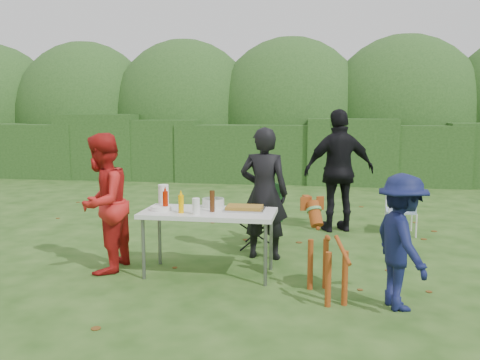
% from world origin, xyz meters
% --- Properties ---
extents(ground, '(80.00, 80.00, 0.00)m').
position_xyz_m(ground, '(0.00, 0.00, 0.00)').
color(ground, '#1E4211').
extents(hedge_row, '(22.00, 1.40, 1.70)m').
position_xyz_m(hedge_row, '(0.00, 8.00, 0.85)').
color(hedge_row, '#23471C').
rests_on(hedge_row, ground).
extents(shrub_backdrop, '(20.00, 2.60, 3.20)m').
position_xyz_m(shrub_backdrop, '(0.00, 9.60, 1.60)').
color(shrub_backdrop, '#3D6628').
rests_on(shrub_backdrop, ground).
extents(folding_table, '(1.50, 0.70, 0.74)m').
position_xyz_m(folding_table, '(-0.24, 0.08, 0.69)').
color(folding_table, silver).
rests_on(folding_table, ground).
extents(person_cook, '(0.63, 0.43, 1.66)m').
position_xyz_m(person_cook, '(0.29, 0.85, 0.83)').
color(person_cook, black).
rests_on(person_cook, ground).
extents(person_red_jacket, '(0.62, 0.79, 1.61)m').
position_xyz_m(person_red_jacket, '(-1.48, 0.01, 0.81)').
color(person_red_jacket, red).
rests_on(person_red_jacket, ground).
extents(person_black_puffy, '(1.20, 0.80, 1.89)m').
position_xyz_m(person_black_puffy, '(1.26, 2.50, 0.94)').
color(person_black_puffy, black).
rests_on(person_black_puffy, ground).
extents(child, '(0.70, 0.94, 1.29)m').
position_xyz_m(child, '(1.76, -0.58, 0.64)').
color(child, '#101641').
rests_on(child, ground).
extents(dog, '(0.73, 1.05, 0.93)m').
position_xyz_m(dog, '(1.08, -0.41, 0.46)').
color(dog, '#903E15').
rests_on(dog, ground).
extents(camping_chair, '(0.74, 0.74, 0.87)m').
position_xyz_m(camping_chair, '(0.17, 1.45, 0.44)').
color(camping_chair, '#123614').
rests_on(camping_chair, ground).
extents(lawn_chair, '(0.50, 0.50, 0.78)m').
position_xyz_m(lawn_chair, '(2.19, 2.45, 0.39)').
color(lawn_chair, '#4576BC').
rests_on(lawn_chair, ground).
extents(food_tray, '(0.45, 0.30, 0.02)m').
position_xyz_m(food_tray, '(0.15, 0.17, 0.75)').
color(food_tray, '#B7B7BA').
rests_on(food_tray, folding_table).
extents(focaccia_bread, '(0.40, 0.26, 0.04)m').
position_xyz_m(focaccia_bread, '(0.15, 0.17, 0.78)').
color(focaccia_bread, olive).
rests_on(focaccia_bread, food_tray).
extents(mustard_bottle, '(0.06, 0.06, 0.20)m').
position_xyz_m(mustard_bottle, '(-0.52, -0.08, 0.84)').
color(mustard_bottle, '#FFB500').
rests_on(mustard_bottle, folding_table).
extents(ketchup_bottle, '(0.06, 0.06, 0.22)m').
position_xyz_m(ketchup_bottle, '(-0.73, 0.03, 0.85)').
color(ketchup_bottle, '#A21803').
rests_on(ketchup_bottle, folding_table).
extents(beer_bottle, '(0.06, 0.06, 0.24)m').
position_xyz_m(beer_bottle, '(-0.19, 0.05, 0.86)').
color(beer_bottle, '#47230F').
rests_on(beer_bottle, folding_table).
extents(paper_towel_roll, '(0.12, 0.12, 0.26)m').
position_xyz_m(paper_towel_roll, '(-0.83, 0.26, 0.87)').
color(paper_towel_roll, white).
rests_on(paper_towel_roll, folding_table).
extents(cup_stack, '(0.08, 0.08, 0.18)m').
position_xyz_m(cup_stack, '(-0.33, -0.13, 0.83)').
color(cup_stack, white).
rests_on(cup_stack, folding_table).
extents(pasta_bowl, '(0.26, 0.26, 0.10)m').
position_xyz_m(pasta_bowl, '(-0.25, 0.33, 0.79)').
color(pasta_bowl, silver).
rests_on(pasta_bowl, folding_table).
extents(plate_stack, '(0.24, 0.24, 0.05)m').
position_xyz_m(plate_stack, '(-0.79, 0.03, 0.77)').
color(plate_stack, white).
rests_on(plate_stack, folding_table).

